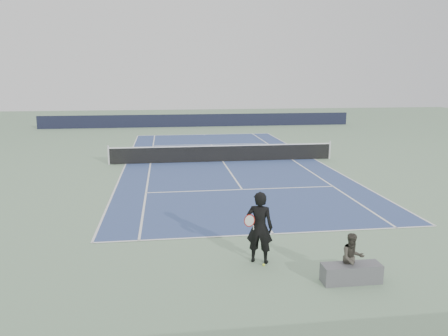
{
  "coord_description": "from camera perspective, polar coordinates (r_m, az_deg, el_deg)",
  "views": [
    {
      "loc": [
        -3.24,
        -24.44,
        4.84
      ],
      "look_at": [
        -0.87,
        -6.92,
        1.1
      ],
      "focal_mm": 35.0,
      "sensor_mm": 36.0,
      "label": 1
    }
  ],
  "objects": [
    {
      "name": "spectator_bench",
      "position": [
        11.05,
        16.34,
        -12.08
      ],
      "size": [
        1.43,
        0.48,
        1.22
      ],
      "color": "#57575C",
      "rests_on": "ground"
    },
    {
      "name": "windscreen_far",
      "position": [
        42.66,
        -3.34,
        6.23
      ],
      "size": [
        30.0,
        0.25,
        1.2
      ],
      "primitive_type": "cube",
      "color": "black",
      "rests_on": "ground"
    },
    {
      "name": "tennis_net",
      "position": [
        25.03,
        -0.16,
        1.97
      ],
      "size": [
        12.9,
        0.1,
        1.07
      ],
      "color": "silver",
      "rests_on": "ground"
    },
    {
      "name": "tennis_ball",
      "position": [
        11.65,
        5.2,
        -12.48
      ],
      "size": [
        0.07,
        0.07,
        0.07
      ],
      "primitive_type": "sphere",
      "color": "#D3EA30",
      "rests_on": "ground"
    },
    {
      "name": "ground",
      "position": [
        25.12,
        -0.16,
        0.84
      ],
      "size": [
        80.0,
        80.0,
        0.0
      ],
      "primitive_type": "plane",
      "color": "gray"
    },
    {
      "name": "tennis_player",
      "position": [
        11.54,
        4.66,
        -7.72
      ],
      "size": [
        0.89,
        0.76,
        1.93
      ],
      "color": "black",
      "rests_on": "ground"
    },
    {
      "name": "court_surface",
      "position": [
        25.12,
        -0.16,
        0.85
      ],
      "size": [
        10.97,
        23.77,
        0.01
      ],
      "primitive_type": "cube",
      "color": "#34487C",
      "rests_on": "ground"
    }
  ]
}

